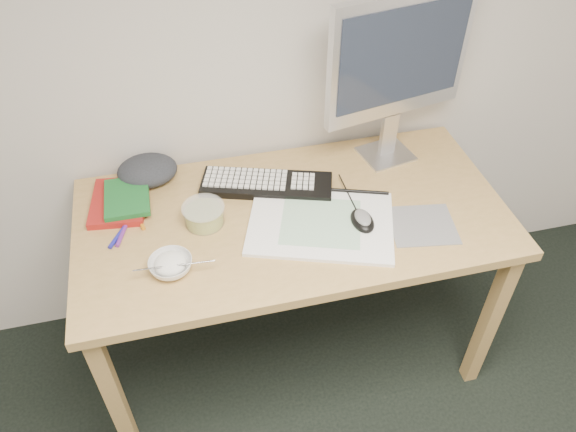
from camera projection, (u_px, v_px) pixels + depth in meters
name	position (u px, v px, depth m)	size (l,w,h in m)	color
desk	(293.00, 232.00, 1.89)	(1.40, 0.70, 0.75)	tan
mousepad	(422.00, 225.00, 1.79)	(0.21, 0.19, 0.00)	gray
sketchpad	(321.00, 223.00, 1.79)	(0.46, 0.33, 0.01)	white
keyboard	(267.00, 185.00, 1.92)	(0.44, 0.14, 0.03)	black
monitor	(399.00, 61.00, 1.81)	(0.51, 0.19, 0.60)	silver
mouse	(363.00, 218.00, 1.77)	(0.07, 0.11, 0.04)	black
rice_bowl	(171.00, 265.00, 1.64)	(0.13, 0.13, 0.04)	white
chopsticks	(174.00, 266.00, 1.61)	(0.02, 0.02, 0.22)	#AFAFB2
fruit_tub	(204.00, 215.00, 1.78)	(0.14, 0.14, 0.07)	#E4EC53
book_red	(119.00, 202.00, 1.86)	(0.17, 0.23, 0.02)	maroon
book_green	(127.00, 197.00, 1.84)	(0.14, 0.20, 0.02)	#175E26
cloth_lump	(147.00, 171.00, 1.94)	(0.17, 0.14, 0.07)	#25272D
pencil_pink	(295.00, 194.00, 1.90)	(0.01, 0.01, 0.17)	pink
pencil_tan	(296.00, 200.00, 1.87)	(0.01, 0.01, 0.18)	tan
pencil_black	(318.00, 206.00, 1.85)	(0.01, 0.01, 0.19)	black
marker_blue	(121.00, 232.00, 1.76)	(0.01, 0.01, 0.14)	#1B1C93
marker_orange	(138.00, 216.00, 1.81)	(0.01, 0.01, 0.14)	orange
marker_purple	(124.00, 229.00, 1.77)	(0.01, 0.01, 0.15)	#632588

